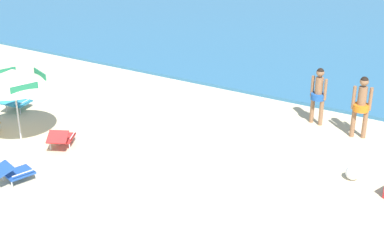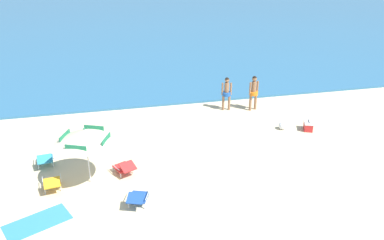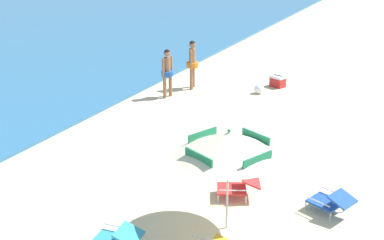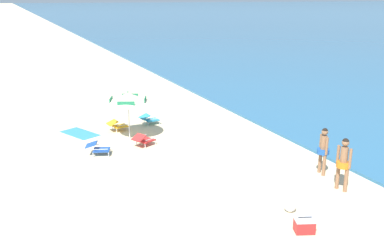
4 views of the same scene
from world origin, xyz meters
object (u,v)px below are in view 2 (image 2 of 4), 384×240
object	(u,v)px
person_standing_near_shore	(254,91)
beach_ball	(282,126)
lounge_chair_under_umbrella	(125,167)
lounge_chair_spare_folded	(138,197)
cooler_box	(308,126)
lounge_chair_beside_umbrella	(52,183)
person_standing_beside	(227,91)
lounge_chair_facing_sea	(45,159)
beach_umbrella_striped_main	(85,136)
beach_towel	(37,222)

from	to	relation	value
person_standing_near_shore	beach_ball	world-z (taller)	person_standing_near_shore
lounge_chair_under_umbrella	person_standing_near_shore	bearing A→B (deg)	34.71
lounge_chair_spare_folded	cooler_box	xyz separation A→B (m)	(7.52, 3.63, -0.08)
lounge_chair_beside_umbrella	person_standing_beside	size ratio (longest dim) A/B	0.59
lounge_chair_facing_sea	lounge_chair_spare_folded	bearing A→B (deg)	-44.96
lounge_chair_beside_umbrella	person_standing_beside	xyz separation A→B (m)	(7.39, 5.08, 0.65)
lounge_chair_spare_folded	cooler_box	distance (m)	8.35
beach_umbrella_striped_main	lounge_chair_under_umbrella	size ratio (longest dim) A/B	2.46
lounge_chair_facing_sea	beach_ball	distance (m)	9.54
beach_towel	person_standing_beside	bearing A→B (deg)	41.01
cooler_box	lounge_chair_beside_umbrella	bearing A→B (deg)	-167.60
lounge_chair_spare_folded	beach_ball	bearing A→B (deg)	31.24
lounge_chair_beside_umbrella	person_standing_near_shore	world-z (taller)	person_standing_near_shore
lounge_chair_beside_umbrella	lounge_chair_under_umbrella	bearing A→B (deg)	11.06
lounge_chair_facing_sea	cooler_box	distance (m)	10.54
person_standing_near_shore	cooler_box	size ratio (longest dim) A/B	2.85
person_standing_beside	beach_ball	size ratio (longest dim) A/B	4.93
lounge_chair_spare_folded	beach_ball	distance (m)	7.60
cooler_box	beach_towel	distance (m)	11.11
beach_towel	lounge_chair_under_umbrella	bearing A→B (deg)	38.00
lounge_chair_under_umbrella	person_standing_beside	size ratio (longest dim) A/B	0.63
lounge_chair_under_umbrella	cooler_box	distance (m)	7.99
lounge_chair_facing_sea	person_standing_beside	xyz separation A→B (m)	(7.77, 3.48, 0.65)
beach_umbrella_striped_main	lounge_chair_beside_umbrella	xyz separation A→B (m)	(-1.19, -0.21, -1.46)
lounge_chair_under_umbrella	person_standing_near_shore	distance (m)	7.66
lounge_chair_under_umbrella	beach_umbrella_striped_main	bearing A→B (deg)	-167.90
lounge_chair_under_umbrella	lounge_chair_beside_umbrella	bearing A→B (deg)	-168.94
lounge_chair_under_umbrella	lounge_chair_facing_sea	world-z (taller)	lounge_chair_under_umbrella
beach_towel	person_standing_near_shore	bearing A→B (deg)	35.71
lounge_chair_facing_sea	person_standing_beside	bearing A→B (deg)	24.15
beach_umbrella_striped_main	beach_towel	xyz separation A→B (m)	(-1.48, -1.81, -1.73)
person_standing_beside	lounge_chair_spare_folded	bearing A→B (deg)	-126.40
lounge_chair_facing_sea	lounge_chair_beside_umbrella	bearing A→B (deg)	-76.47
person_standing_near_shore	cooler_box	xyz separation A→B (m)	(1.52, -2.57, -0.76)
lounge_chair_beside_umbrella	cooler_box	world-z (taller)	lounge_chair_beside_umbrella
cooler_box	beach_towel	bearing A→B (deg)	-159.84
lounge_chair_facing_sea	person_standing_near_shore	size ratio (longest dim) A/B	0.56
lounge_chair_under_umbrella	lounge_chair_spare_folded	distance (m)	1.88
lounge_chair_under_umbrella	cooler_box	xyz separation A→B (m)	(7.79, 1.77, -0.07)
lounge_chair_under_umbrella	cooler_box	bearing A→B (deg)	12.80
beach_umbrella_striped_main	cooler_box	world-z (taller)	beach_umbrella_striped_main
cooler_box	beach_ball	size ratio (longest dim) A/B	1.80
lounge_chair_facing_sea	person_standing_near_shore	distance (m)	9.58
lounge_chair_beside_umbrella	lounge_chair_spare_folded	world-z (taller)	lounge_chair_beside_umbrella
lounge_chair_beside_umbrella	person_standing_near_shore	distance (m)	9.89
lounge_chair_beside_umbrella	lounge_chair_spare_folded	xyz separation A→B (m)	(2.61, -1.40, 0.00)
beach_umbrella_striped_main	beach_ball	world-z (taller)	beach_umbrella_striped_main
lounge_chair_under_umbrella	lounge_chair_facing_sea	bearing A→B (deg)	157.41
beach_ball	beach_towel	world-z (taller)	beach_ball
lounge_chair_beside_umbrella	person_standing_beside	distance (m)	8.99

